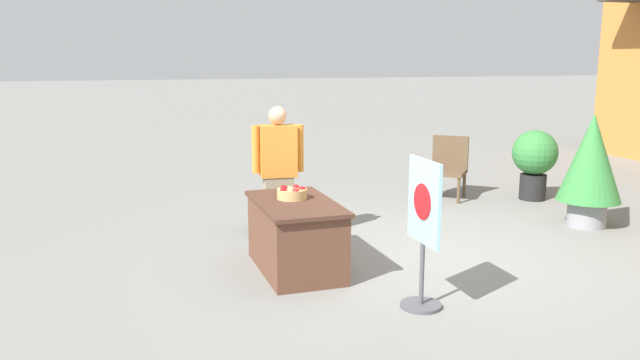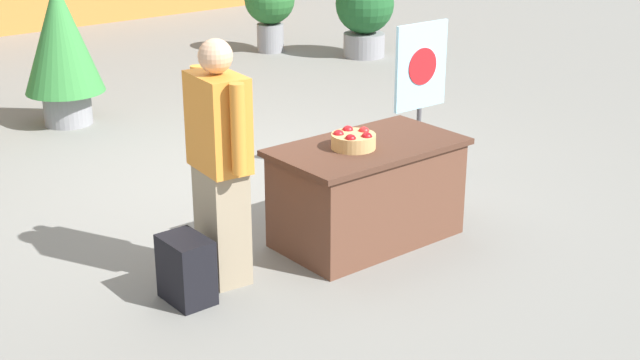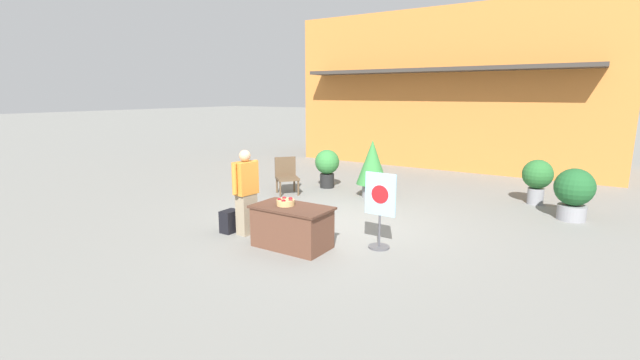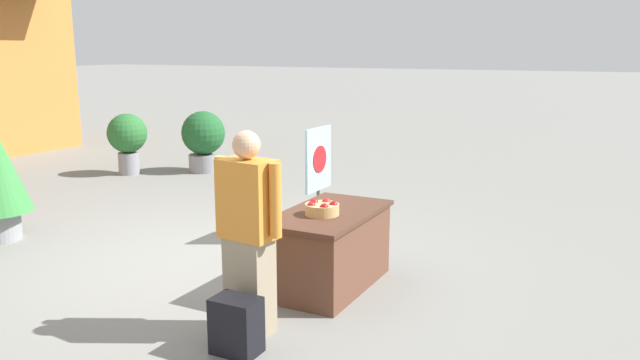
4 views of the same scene
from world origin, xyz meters
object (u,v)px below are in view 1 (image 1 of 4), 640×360
object	(u,v)px
display_table	(296,236)
apple_basket	(292,193)
backpack	(264,216)
potted_plant_near_right	(591,163)
person_visitor	(278,173)
potted_plant_far_right	(535,158)
poster_board	(423,229)
patio_chair	(448,165)

from	to	relation	value
display_table	apple_basket	world-z (taller)	apple_basket
backpack	potted_plant_near_right	xyz separation A→B (m)	(1.02, 4.00, 0.61)
apple_basket	person_visitor	size ratio (longest dim) A/B	0.19
backpack	potted_plant_near_right	distance (m)	4.17
display_table	potted_plant_near_right	xyz separation A→B (m)	(-0.45, 4.02, 0.46)
display_table	potted_plant_far_right	world-z (taller)	potted_plant_far_right
apple_basket	person_visitor	bearing A→B (deg)	173.42
backpack	display_table	bearing A→B (deg)	-0.59
display_table	potted_plant_near_right	world-z (taller)	potted_plant_near_right
display_table	apple_basket	xyz separation A→B (m)	(-0.13, 0.00, 0.41)
apple_basket	potted_plant_near_right	bearing A→B (deg)	94.57
display_table	potted_plant_far_right	xyz separation A→B (m)	(-1.99, 4.34, 0.28)
backpack	potted_plant_near_right	world-z (taller)	potted_plant_near_right
backpack	potted_plant_far_right	world-z (taller)	potted_plant_far_right
apple_basket	poster_board	distance (m)	1.60
person_visitor	potted_plant_near_right	world-z (taller)	person_visitor
person_visitor	patio_chair	distance (m)	3.36
person_visitor	potted_plant_far_right	distance (m)	4.31
display_table	potted_plant_near_right	bearing A→B (deg)	96.43
poster_board	potted_plant_far_right	size ratio (longest dim) A/B	1.22
apple_basket	patio_chair	bearing A→B (deg)	126.93
person_visitor	display_table	bearing A→B (deg)	0.00
poster_board	patio_chair	size ratio (longest dim) A/B	1.37
person_visitor	potted_plant_near_right	xyz separation A→B (m)	(0.68, 3.90, 0.02)
potted_plant_near_right	apple_basket	bearing A→B (deg)	-85.43
apple_basket	person_visitor	distance (m)	1.01
display_table	apple_basket	size ratio (longest dim) A/B	4.39
person_visitor	potted_plant_far_right	world-z (taller)	person_visitor
patio_chair	potted_plant_near_right	world-z (taller)	potted_plant_near_right
display_table	patio_chair	bearing A→B (deg)	128.40
display_table	backpack	world-z (taller)	display_table
backpack	apple_basket	bearing A→B (deg)	-0.54
display_table	patio_chair	world-z (taller)	patio_chair
apple_basket	patio_chair	xyz separation A→B (m)	(-2.38, 3.17, -0.26)
poster_board	person_visitor	bearing A→B (deg)	-73.81
backpack	poster_board	xyz separation A→B (m)	(2.74, 0.75, 0.49)
person_visitor	potted_plant_near_right	distance (m)	3.96
poster_board	potted_plant_far_right	world-z (taller)	poster_board
potted_plant_near_right	potted_plant_far_right	bearing A→B (deg)	167.95
apple_basket	person_visitor	world-z (taller)	person_visitor
poster_board	display_table	bearing A→B (deg)	-57.86
display_table	person_visitor	world-z (taller)	person_visitor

